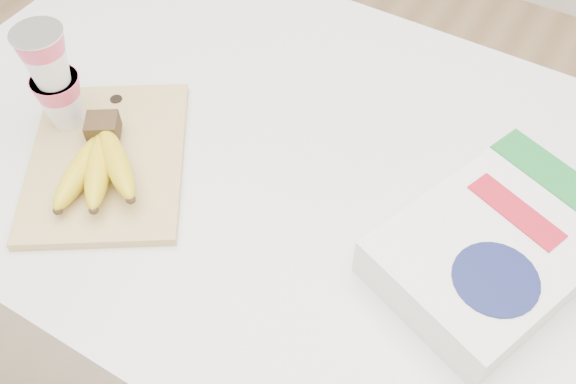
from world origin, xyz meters
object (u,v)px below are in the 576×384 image
object	(u,v)px
table	(282,298)
cereal_box	(497,246)
cutting_board	(107,160)
bananas	(99,163)
yogurt_stack	(52,76)

from	to	relation	value
table	cereal_box	world-z (taller)	cereal_box
cereal_box	cutting_board	bearing A→B (deg)	-146.32
cutting_board	cereal_box	world-z (taller)	cereal_box
cutting_board	cereal_box	distance (m)	0.58
table	cereal_box	distance (m)	0.61
table	cutting_board	xyz separation A→B (m)	(-0.22, -0.15, 0.47)
bananas	cereal_box	xyz separation A→B (m)	(0.55, 0.16, -0.00)
table	cereal_box	xyz separation A→B (m)	(0.35, -0.02, 0.50)
cutting_board	yogurt_stack	xyz separation A→B (m)	(-0.10, 0.03, 0.10)
table	cereal_box	bearing A→B (deg)	-3.38
bananas	yogurt_stack	bearing A→B (deg)	154.51
yogurt_stack	cereal_box	bearing A→B (deg)	8.85
yogurt_stack	cereal_box	xyz separation A→B (m)	(0.67, 0.10, -0.08)
table	yogurt_stack	world-z (taller)	yogurt_stack
yogurt_stack	table	bearing A→B (deg)	21.44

